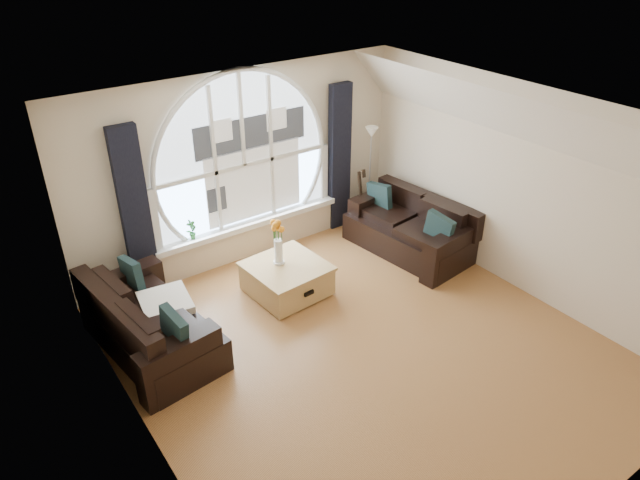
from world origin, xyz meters
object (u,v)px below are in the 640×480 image
(coffee_chest, at_px, (287,278))
(potted_plant, at_px, (192,230))
(floor_lamp, at_px, (370,176))
(guitar, at_px, (358,199))
(sofa_left, at_px, (151,320))
(vase_flowers, at_px, (278,237))
(sofa_right, at_px, (409,227))

(coffee_chest, distance_m, potted_plant, 1.46)
(floor_lamp, relative_size, guitar, 1.51)
(sofa_left, relative_size, vase_flowers, 2.64)
(sofa_left, distance_m, potted_plant, 1.65)
(vase_flowers, bearing_deg, potted_plant, 124.84)
(sofa_right, height_order, guitar, guitar)
(sofa_left, relative_size, potted_plant, 6.55)
(floor_lamp, relative_size, potted_plant, 5.66)
(coffee_chest, relative_size, potted_plant, 3.37)
(vase_flowers, bearing_deg, guitar, 21.09)
(guitar, xyz_separation_m, potted_plant, (-2.64, 0.31, 0.16))
(floor_lamp, height_order, guitar, floor_lamp)
(vase_flowers, height_order, floor_lamp, floor_lamp)
(vase_flowers, bearing_deg, sofa_left, -174.95)
(sofa_right, bearing_deg, floor_lamp, 77.31)
(sofa_left, distance_m, floor_lamp, 4.19)
(floor_lamp, bearing_deg, sofa_right, -96.08)
(floor_lamp, distance_m, guitar, 0.43)
(guitar, bearing_deg, floor_lamp, 25.86)
(coffee_chest, height_order, potted_plant, potted_plant)
(sofa_left, relative_size, coffee_chest, 1.94)
(sofa_left, xyz_separation_m, floor_lamp, (4.05, 1.01, 0.40))
(sofa_right, relative_size, floor_lamp, 1.16)
(coffee_chest, relative_size, guitar, 0.90)
(potted_plant, bearing_deg, sofa_left, -132.15)
(sofa_right, bearing_deg, coffee_chest, 170.25)
(coffee_chest, bearing_deg, floor_lamp, 19.49)
(sofa_right, bearing_deg, guitar, 95.47)
(coffee_chest, relative_size, floor_lamp, 0.60)
(sofa_left, relative_size, floor_lamp, 1.16)
(sofa_right, distance_m, vase_flowers, 2.17)
(sofa_right, bearing_deg, vase_flowers, 167.64)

